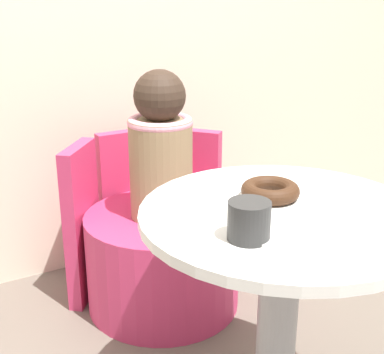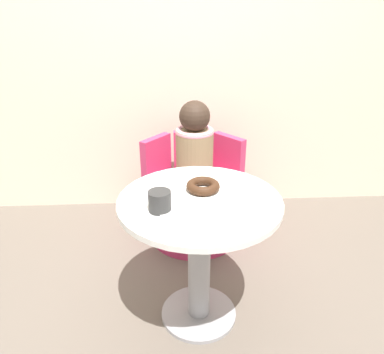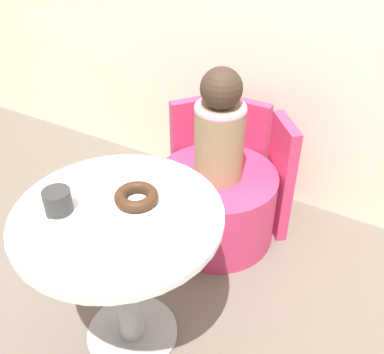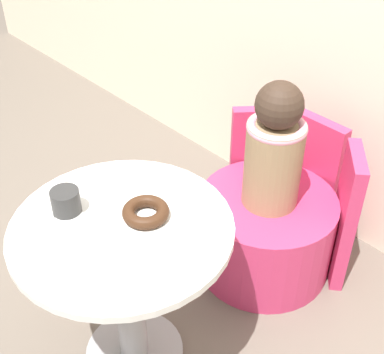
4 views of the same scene
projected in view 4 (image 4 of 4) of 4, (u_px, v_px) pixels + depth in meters
name	position (u px, v px, depth m)	size (l,w,h in m)	color
ground_plane	(124.00, 337.00, 1.99)	(12.00, 12.00, 0.00)	#665B51
round_table	(126.00, 266.00, 1.67)	(0.67, 0.67, 0.62)	#99999E
tub_chair	(265.00, 233.00, 2.19)	(0.55, 0.55, 0.35)	#C63360
booth_backrest	(303.00, 187.00, 2.24)	(0.65, 0.24, 0.59)	#C63360
child_figure	(275.00, 149.00, 1.94)	(0.22, 0.22, 0.51)	#937A56
donut	(146.00, 212.00, 1.59)	(0.14, 0.14, 0.04)	#3D2314
cup	(66.00, 202.00, 1.59)	(0.09, 0.09, 0.08)	#2D2D2D
paper_napkin	(73.00, 227.00, 1.56)	(0.18, 0.18, 0.01)	white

